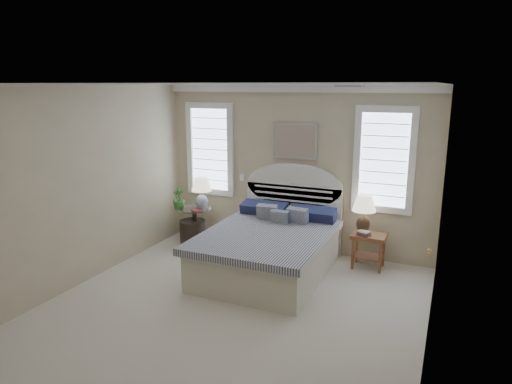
% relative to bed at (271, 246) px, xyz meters
% --- Properties ---
extents(floor, '(4.50, 5.00, 0.01)m').
position_rel_bed_xyz_m(floor, '(0.00, -1.46, -0.39)').
color(floor, '#BEB3A2').
rests_on(floor, ground).
extents(ceiling, '(4.50, 5.00, 0.01)m').
position_rel_bed_xyz_m(ceiling, '(0.00, -1.46, 2.31)').
color(ceiling, silver).
rests_on(ceiling, wall_back).
extents(wall_back, '(4.50, 0.02, 2.70)m').
position_rel_bed_xyz_m(wall_back, '(0.00, 1.04, 0.96)').
color(wall_back, tan).
rests_on(wall_back, floor).
extents(wall_left, '(0.02, 5.00, 2.70)m').
position_rel_bed_xyz_m(wall_left, '(-2.25, -1.46, 0.96)').
color(wall_left, tan).
rests_on(wall_left, floor).
extents(wall_right, '(0.02, 5.00, 2.70)m').
position_rel_bed_xyz_m(wall_right, '(2.25, -1.46, 0.96)').
color(wall_right, tan).
rests_on(wall_right, floor).
extents(crown_molding, '(4.50, 0.08, 0.12)m').
position_rel_bed_xyz_m(crown_molding, '(0.00, 1.00, 2.25)').
color(crown_molding, white).
rests_on(crown_molding, wall_back).
extents(hvac_vent, '(0.30, 0.20, 0.02)m').
position_rel_bed_xyz_m(hvac_vent, '(1.20, -0.66, 2.29)').
color(hvac_vent, '#B2B2B2').
rests_on(hvac_vent, ceiling).
extents(switch_plate, '(0.08, 0.01, 0.12)m').
position_rel_bed_xyz_m(switch_plate, '(-0.95, 1.03, 0.76)').
color(switch_plate, white).
rests_on(switch_plate, wall_back).
extents(window_left, '(0.90, 0.06, 1.60)m').
position_rel_bed_xyz_m(window_left, '(-1.55, 1.02, 1.21)').
color(window_left, silver).
rests_on(window_left, wall_back).
extents(window_right, '(0.90, 0.06, 1.60)m').
position_rel_bed_xyz_m(window_right, '(1.40, 1.02, 1.21)').
color(window_right, silver).
rests_on(window_right, wall_back).
extents(painting, '(0.74, 0.04, 0.58)m').
position_rel_bed_xyz_m(painting, '(0.00, 1.00, 1.43)').
color(painting, silver).
rests_on(painting, wall_back).
extents(closet_door, '(0.02, 1.80, 2.40)m').
position_rel_bed_xyz_m(closet_door, '(2.23, -0.26, 0.81)').
color(closet_door, white).
rests_on(closet_door, floor).
extents(bed, '(1.72, 2.28, 1.47)m').
position_rel_bed_xyz_m(bed, '(0.00, 0.00, 0.00)').
color(bed, beige).
rests_on(bed, floor).
extents(side_table_left, '(0.56, 0.56, 0.63)m').
position_rel_bed_xyz_m(side_table_left, '(-1.65, 0.59, 0.00)').
color(side_table_left, black).
rests_on(side_table_left, floor).
extents(nightstand_right, '(0.50, 0.40, 0.53)m').
position_rel_bed_xyz_m(nightstand_right, '(1.30, 0.69, 0.00)').
color(nightstand_right, brown).
rests_on(nightstand_right, floor).
extents(floor_pot, '(0.59, 0.59, 0.41)m').
position_rel_bed_xyz_m(floor_pot, '(-1.68, 0.57, -0.18)').
color(floor_pot, black).
rests_on(floor_pot, floor).
extents(lamp_left, '(0.38, 0.38, 0.55)m').
position_rel_bed_xyz_m(lamp_left, '(-1.51, 0.60, 0.58)').
color(lamp_left, silver).
rests_on(lamp_left, side_table_left).
extents(lamp_right, '(0.45, 0.45, 0.58)m').
position_rel_bed_xyz_m(lamp_right, '(1.19, 0.74, 0.50)').
color(lamp_right, black).
rests_on(lamp_right, nightstand_right).
extents(potted_plant, '(0.24, 0.24, 0.36)m').
position_rel_bed_xyz_m(potted_plant, '(-1.87, 0.45, 0.43)').
color(potted_plant, '#41762F').
rests_on(potted_plant, side_table_left).
extents(books_left, '(0.20, 0.17, 0.02)m').
position_rel_bed_xyz_m(books_left, '(-1.51, 0.44, 0.26)').
color(books_left, '#A22831').
rests_on(books_left, side_table_left).
extents(books_right, '(0.21, 0.19, 0.07)m').
position_rel_bed_xyz_m(books_right, '(1.24, 0.60, 0.18)').
color(books_right, '#A22831').
rests_on(books_right, nightstand_right).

